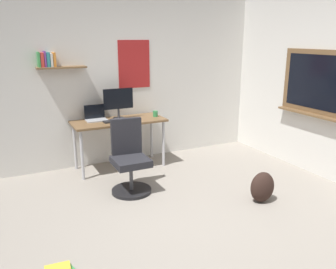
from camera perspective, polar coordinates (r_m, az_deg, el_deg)
name	(u,v)px	position (r m, az deg, el deg)	size (l,w,h in m)	color
ground_plane	(193,228)	(3.86, 4.13, -15.02)	(5.20, 5.20, 0.00)	gray
wall_back	(116,81)	(5.61, -8.51, 8.67)	(5.00, 0.30, 2.60)	silver
desk	(119,125)	(5.34, -7.99, 1.48)	(1.39, 0.59, 0.76)	brown
office_chair	(130,161)	(4.58, -6.29, -4.35)	(0.52, 0.52, 0.95)	black
laptop	(96,117)	(5.36, -11.70, 2.86)	(0.31, 0.21, 0.23)	#ADAFB5
monitor_primary	(118,101)	(5.37, -8.10, 5.39)	(0.46, 0.17, 0.46)	#38383D
keyboard	(116,121)	(5.23, -8.49, 2.20)	(0.37, 0.13, 0.02)	black
computer_mouse	(134,119)	(5.32, -5.62, 2.60)	(0.10, 0.06, 0.03)	#262628
coffee_mug	(155,114)	(5.50, -2.08, 3.41)	(0.08, 0.08, 0.09)	#338C4C
backpack	(262,187)	(4.48, 15.12, -8.27)	(0.32, 0.22, 0.38)	black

